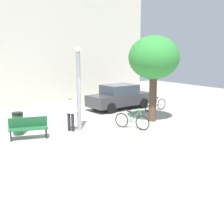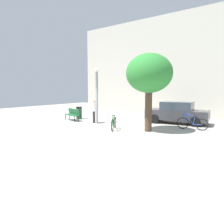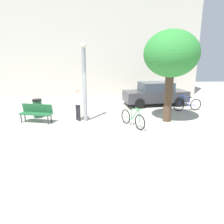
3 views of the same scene
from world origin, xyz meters
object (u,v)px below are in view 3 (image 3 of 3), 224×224
object	(u,v)px
lamppost	(84,80)
person_by_lamppost	(78,102)
plaza_tree	(171,55)
parked_car_charcoal	(155,94)
trash_bin	(38,108)
bicycle_green	(133,119)
park_bench	(36,112)
bicycle_blue	(187,104)

from	to	relation	value
lamppost	person_by_lamppost	bearing A→B (deg)	162.14
plaza_tree	parked_car_charcoal	distance (m)	4.50
plaza_tree	trash_bin	world-z (taller)	plaza_tree
lamppost	bicycle_green	xyz separation A→B (m)	(2.23, -1.10, -1.68)
park_bench	plaza_tree	xyz separation A→B (m)	(6.55, -0.32, 2.72)
plaza_tree	parked_car_charcoal	size ratio (longest dim) A/B	1.02
plaza_tree	bicycle_green	bearing A→B (deg)	-158.49
lamppost	person_by_lamppost	world-z (taller)	lamppost
person_by_lamppost	trash_bin	size ratio (longest dim) A/B	1.66
bicycle_blue	lamppost	bearing A→B (deg)	-164.96
park_bench	trash_bin	xyz separation A→B (m)	(-0.18, 0.89, -0.04)
lamppost	plaza_tree	bearing A→B (deg)	-4.80
person_by_lamppost	lamppost	bearing A→B (deg)	-17.86
person_by_lamppost	bicycle_green	distance (m)	2.94
bicycle_green	parked_car_charcoal	world-z (taller)	parked_car_charcoal
lamppost	person_by_lamppost	size ratio (longest dim) A/B	2.30
bicycle_green	trash_bin	world-z (taller)	trash_bin
lamppost	bicycle_green	world-z (taller)	lamppost
person_by_lamppost	bicycle_blue	world-z (taller)	person_by_lamppost
plaza_tree	bicycle_green	world-z (taller)	plaza_tree
bicycle_blue	trash_bin	bearing A→B (deg)	-174.89
trash_bin	lamppost	bearing A→B (deg)	-18.28
lamppost	trash_bin	distance (m)	3.14
person_by_lamppost	bicycle_green	size ratio (longest dim) A/B	1.02
bicycle_green	parked_car_charcoal	size ratio (longest dim) A/B	0.38
bicycle_blue	trash_bin	world-z (taller)	trash_bin
park_bench	bicycle_green	size ratio (longest dim) A/B	1.02
lamppost	bicycle_green	bearing A→B (deg)	-26.18
plaza_tree	lamppost	bearing A→B (deg)	175.20
plaza_tree	bicycle_blue	distance (m)	4.00
lamppost	plaza_tree	world-z (taller)	plaza_tree
trash_bin	parked_car_charcoal	bearing A→B (deg)	19.34
bicycle_blue	bicycle_green	distance (m)	4.71
bicycle_blue	person_by_lamppost	bearing A→B (deg)	-166.82
bicycle_blue	bicycle_green	size ratio (longest dim) A/B	1.10
parked_car_charcoal	trash_bin	distance (m)	7.59
bicycle_blue	bicycle_green	xyz separation A→B (m)	(-3.84, -2.73, 0.00)
plaza_tree	parked_car_charcoal	bearing A→B (deg)	83.37
lamppost	plaza_tree	size ratio (longest dim) A/B	0.87
person_by_lamppost	trash_bin	xyz separation A→B (m)	(-2.22, 0.74, -0.46)
bicycle_green	park_bench	bearing A→B (deg)	167.07
person_by_lamppost	plaza_tree	bearing A→B (deg)	-5.94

